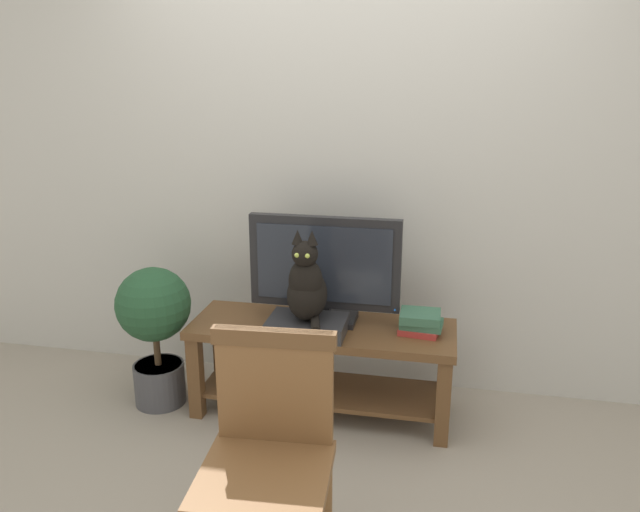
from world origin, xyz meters
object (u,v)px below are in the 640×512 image
object	(u,v)px
tv	(324,268)
cat	(307,286)
media_box	(307,326)
tv_stand	(322,352)
book_stack	(420,322)
potted_plant	(155,323)
wooden_chair	(269,445)

from	to	relation	value
tv	cat	xyz separation A→B (m)	(-0.05, -0.19, -0.04)
media_box	cat	bearing A→B (deg)	-86.05
tv	media_box	xyz separation A→B (m)	(-0.05, -0.17, -0.26)
tv_stand	media_box	size ratio (longest dim) A/B	3.52
media_box	book_stack	world-z (taller)	book_stack
potted_plant	tv	bearing A→B (deg)	9.84
book_stack	potted_plant	xyz separation A→B (m)	(-1.41, -0.10, -0.08)
tv_stand	tv	world-z (taller)	tv
tv_stand	book_stack	size ratio (longest dim) A/B	6.10
tv_stand	wooden_chair	size ratio (longest dim) A/B	1.48
cat	tv	bearing A→B (deg)	73.95
tv	cat	bearing A→B (deg)	-106.05
media_box	wooden_chair	world-z (taller)	wooden_chair
wooden_chair	tv	bearing A→B (deg)	92.29
tv_stand	cat	world-z (taller)	cat
tv_stand	media_box	world-z (taller)	media_box
wooden_chair	potted_plant	distance (m)	1.43
cat	potted_plant	distance (m)	0.89
book_stack	wooden_chair	bearing A→B (deg)	-111.35
tv_stand	potted_plant	xyz separation A→B (m)	(-0.90, -0.09, 0.13)
cat	wooden_chair	world-z (taller)	cat
tv_stand	tv	xyz separation A→B (m)	(0.00, 0.07, 0.45)
tv	book_stack	distance (m)	0.56
wooden_chair	book_stack	bearing A→B (deg)	68.65
cat	wooden_chair	xyz separation A→B (m)	(0.10, -1.04, -0.21)
media_box	wooden_chair	distance (m)	1.06
media_box	cat	distance (m)	0.22
wooden_chair	cat	bearing A→B (deg)	95.61
cat	book_stack	distance (m)	0.61
book_stack	media_box	bearing A→B (deg)	-168.59
cat	book_stack	size ratio (longest dim) A/B	2.09
tv_stand	potted_plant	size ratio (longest dim) A/B	1.76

